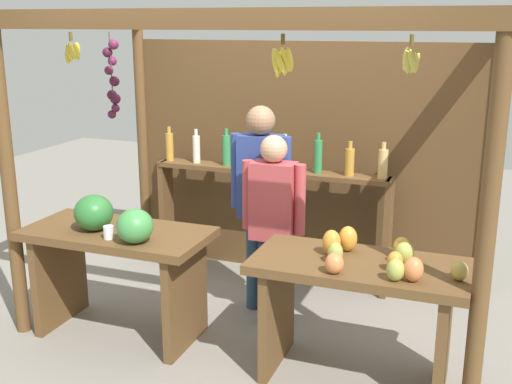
# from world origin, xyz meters

# --- Properties ---
(ground_plane) EXTENTS (12.00, 12.00, 0.00)m
(ground_plane) POSITION_xyz_m (0.00, 0.00, 0.00)
(ground_plane) COLOR gray
(ground_plane) RESTS_ON ground
(market_stall) EXTENTS (3.27, 1.92, 2.29)m
(market_stall) POSITION_xyz_m (-0.00, 0.42, 1.33)
(market_stall) COLOR brown
(market_stall) RESTS_ON ground
(fruit_counter_left) EXTENTS (1.32, 0.66, 1.05)m
(fruit_counter_left) POSITION_xyz_m (-0.86, -0.71, 0.65)
(fruit_counter_left) COLOR brown
(fruit_counter_left) RESTS_ON ground
(fruit_counter_right) EXTENTS (1.32, 0.64, 0.96)m
(fruit_counter_right) POSITION_xyz_m (0.88, -0.68, 0.61)
(fruit_counter_right) COLOR brown
(fruit_counter_right) RESTS_ON ground
(bottle_shelf_unit) EXTENTS (2.10, 0.22, 1.34)m
(bottle_shelf_unit) POSITION_xyz_m (-0.19, 0.68, 0.82)
(bottle_shelf_unit) COLOR brown
(bottle_shelf_unit) RESTS_ON ground
(vendor_man) EXTENTS (0.48, 0.22, 1.62)m
(vendor_man) POSITION_xyz_m (-0.06, 0.06, 0.97)
(vendor_man) COLOR navy
(vendor_man) RESTS_ON ground
(vendor_woman) EXTENTS (0.48, 0.20, 1.45)m
(vendor_woman) POSITION_xyz_m (0.12, -0.14, 0.85)
(vendor_woman) COLOR navy
(vendor_woman) RESTS_ON ground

